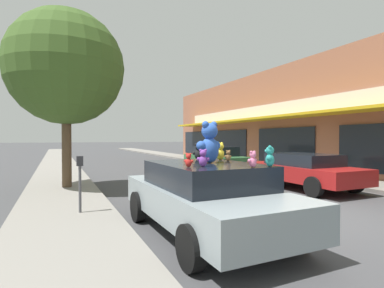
# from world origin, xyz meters

# --- Properties ---
(ground_plane) EXTENTS (260.00, 260.00, 0.00)m
(ground_plane) POSITION_xyz_m (0.00, 0.00, 0.00)
(ground_plane) COLOR #424244
(sidewalk_near) EXTENTS (2.23, 90.00, 0.14)m
(sidewalk_near) POSITION_xyz_m (-5.20, 0.00, 0.07)
(sidewalk_near) COLOR gray
(sidewalk_near) RESTS_ON ground_plane
(storefront_row) EXTENTS (14.93, 29.19, 5.95)m
(storefront_row) POSITION_xyz_m (13.00, 7.88, 2.97)
(storefront_row) COLOR #9E6047
(storefront_row) RESTS_ON ground_plane
(plush_art_car) EXTENTS (2.13, 4.38, 1.34)m
(plush_art_car) POSITION_xyz_m (-2.79, -0.18, 0.73)
(plush_art_car) COLOR #8C999E
(plush_art_car) RESTS_ON ground_plane
(teddy_bear_giant) EXTENTS (0.60, 0.42, 0.79)m
(teddy_bear_giant) POSITION_xyz_m (-2.71, -0.19, 1.72)
(teddy_bear_giant) COLOR blue
(teddy_bear_giant) RESTS_ON plush_art_car
(teddy_bear_pink) EXTENTS (0.21, 0.14, 0.27)m
(teddy_bear_pink) POSITION_xyz_m (-2.49, -1.27, 1.47)
(teddy_bear_pink) COLOR pink
(teddy_bear_pink) RESTS_ON plush_art_car
(teddy_bear_brown) EXTENTS (0.17, 0.10, 0.23)m
(teddy_bear_brown) POSITION_xyz_m (-2.13, 0.07, 1.45)
(teddy_bear_brown) COLOR olive
(teddy_bear_brown) RESTS_ON plush_art_car
(teddy_bear_purple) EXTENTS (0.22, 0.18, 0.29)m
(teddy_bear_purple) POSITION_xyz_m (-3.14, -0.79, 1.48)
(teddy_bear_purple) COLOR purple
(teddy_bear_purple) RESTS_ON plush_art_car
(teddy_bear_red) EXTENTS (0.15, 0.16, 0.23)m
(teddy_bear_red) POSITION_xyz_m (-3.39, -0.75, 1.45)
(teddy_bear_red) COLOR red
(teddy_bear_red) RESTS_ON plush_art_car
(teddy_bear_teal) EXTENTS (0.23, 0.25, 0.35)m
(teddy_bear_teal) POSITION_xyz_m (-2.14, -1.26, 1.51)
(teddy_bear_teal) COLOR teal
(teddy_bear_teal) RESTS_ON plush_art_car
(teddy_bear_yellow) EXTENTS (0.29, 0.23, 0.39)m
(teddy_bear_yellow) POSITION_xyz_m (-2.16, 0.35, 1.53)
(teddy_bear_yellow) COLOR yellow
(teddy_bear_yellow) RESTS_ON plush_art_car
(teddy_bear_black) EXTENTS (0.27, 0.20, 0.36)m
(teddy_bear_black) POSITION_xyz_m (-2.54, 0.62, 1.52)
(teddy_bear_black) COLOR black
(teddy_bear_black) RESTS_ON plush_art_car
(teddy_bear_green) EXTENTS (0.14, 0.16, 0.22)m
(teddy_bear_green) POSITION_xyz_m (-2.44, 0.80, 1.45)
(teddy_bear_green) COLOR green
(teddy_bear_green) RESTS_ON plush_art_car
(parked_car_far_center) EXTENTS (2.01, 4.30, 1.25)m
(parked_car_far_center) POSITION_xyz_m (2.68, 2.83, 0.69)
(parked_car_far_center) COLOR maroon
(parked_car_far_center) RESTS_ON ground_plane
(parked_car_far_right) EXTENTS (2.08, 4.40, 1.35)m
(parked_car_far_right) POSITION_xyz_m (2.68, 9.29, 0.73)
(parked_car_far_right) COLOR #336B3D
(parked_car_far_right) RESTS_ON ground_plane
(street_tree) EXTENTS (3.90, 3.90, 6.04)m
(street_tree) POSITION_xyz_m (-5.02, 5.89, 4.22)
(street_tree) COLOR brown
(street_tree) RESTS_ON sidewalk_near
(parking_meter) EXTENTS (0.14, 0.10, 1.27)m
(parking_meter) POSITION_xyz_m (-4.88, 1.92, 0.95)
(parking_meter) COLOR #4C4C51
(parking_meter) RESTS_ON sidewalk_near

